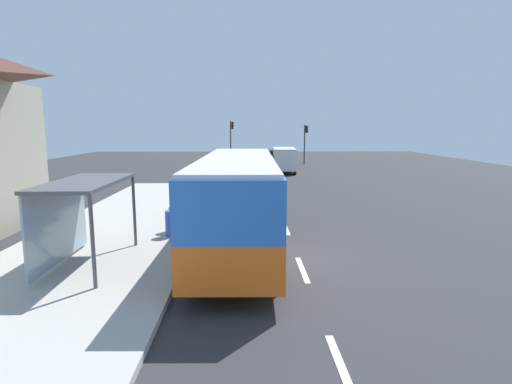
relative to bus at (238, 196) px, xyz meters
name	(u,v)px	position (x,y,z in m)	size (l,w,h in m)	color
ground_plane	(267,192)	(1.71, 12.56, -1.86)	(56.00, 92.00, 0.04)	#2D2D30
sidewalk_platform	(111,241)	(-4.69, 0.56, -1.75)	(6.20, 30.00, 0.18)	#ADAAA3
lane_stripe_seg_0	(341,367)	(1.96, -7.44, -1.84)	(0.16, 2.20, 0.01)	silver
lane_stripe_seg_1	(302,270)	(1.96, -2.44, -1.84)	(0.16, 2.20, 0.01)	silver
lane_stripe_seg_2	(286,228)	(1.96, 2.56, -1.84)	(0.16, 2.20, 0.01)	silver
lane_stripe_seg_3	(277,206)	(1.96, 7.56, -1.84)	(0.16, 2.20, 0.01)	silver
lane_stripe_seg_4	(271,191)	(1.96, 12.56, -1.84)	(0.16, 2.20, 0.01)	silver
lane_stripe_seg_5	(267,182)	(1.96, 17.56, -1.84)	(0.16, 2.20, 0.01)	silver
lane_stripe_seg_6	(264,174)	(1.96, 22.56, -1.84)	(0.16, 2.20, 0.01)	silver
lane_stripe_seg_7	(262,169)	(1.96, 27.56, -1.84)	(0.16, 2.20, 0.01)	silver
bus	(238,196)	(0.00, 0.00, 0.00)	(2.72, 11.06, 3.21)	orange
white_van	(284,158)	(3.91, 24.27, -0.50)	(2.25, 5.29, 2.30)	silver
sedan_near	(276,156)	(4.01, 35.50, -1.05)	(1.84, 4.40, 1.52)	#195933
sedan_far	(281,160)	(4.01, 28.98, -1.05)	(1.92, 4.44, 1.52)	#195933
recycling_bin_blue	(172,223)	(-2.49, 0.90, -1.19)	(0.52, 0.52, 0.95)	blue
recycling_bin_green	(175,219)	(-2.49, 1.60, -1.19)	(0.52, 0.52, 0.95)	green
traffic_light_near_side	(305,138)	(7.22, 33.16, 1.19)	(0.49, 0.28, 4.53)	#2D2D2D
traffic_light_far_side	(231,135)	(-1.39, 33.96, 1.46)	(0.49, 0.28, 4.97)	#2D2D2D
bus_shelter	(75,201)	(-4.70, -2.24, 0.25)	(1.80, 4.00, 2.50)	#4C4C51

